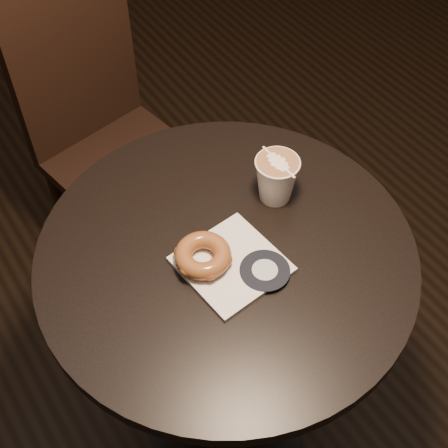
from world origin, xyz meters
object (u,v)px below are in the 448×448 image
object	(u,v)px
cafe_table	(226,308)
chair	(101,122)
pastry_bag	(231,264)
doughnut	(203,255)
latte_cup	(276,179)

from	to	relation	value
cafe_table	chair	bearing A→B (deg)	85.26
cafe_table	pastry_bag	bearing A→B (deg)	-108.86
doughnut	latte_cup	xyz separation A→B (m)	(0.20, 0.06, 0.02)
chair	doughnut	bearing A→B (deg)	-108.90
doughnut	chair	bearing A→B (deg)	81.18
cafe_table	latte_cup	size ratio (longest dim) A/B	7.87
latte_cup	cafe_table	bearing A→B (deg)	-159.50
chair	pastry_bag	distance (m)	0.78
chair	doughnut	size ratio (longest dim) A/B	8.97
cafe_table	latte_cup	distance (m)	0.30
pastry_bag	latte_cup	bearing A→B (deg)	23.54
cafe_table	latte_cup	world-z (taller)	latte_cup
cafe_table	chair	size ratio (longest dim) A/B	0.82
latte_cup	chair	bearing A→B (deg)	98.33
cafe_table	pastry_bag	xyz separation A→B (m)	(-0.01, -0.03, 0.20)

